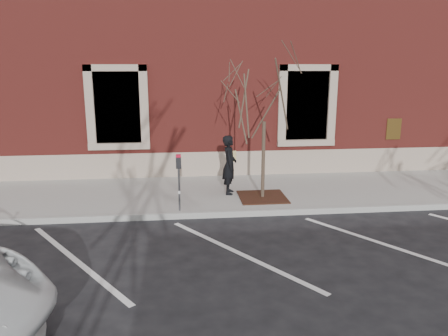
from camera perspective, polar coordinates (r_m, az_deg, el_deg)
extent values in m
plane|color=#28282B|center=(11.00, 0.33, -6.31)|extent=(120.00, 120.00, 0.00)
cube|color=gray|center=(12.63, -0.55, -3.31)|extent=(40.00, 3.50, 0.15)
cube|color=#9E9E99|center=(10.92, 0.36, -6.03)|extent=(40.00, 0.12, 0.15)
cube|color=maroon|center=(18.07, -2.46, 14.35)|extent=(40.00, 8.50, 8.00)
cube|color=gray|center=(14.22, -1.24, 0.58)|extent=(40.00, 0.06, 0.80)
cube|color=black|center=(14.12, -13.66, 7.73)|extent=(1.40, 0.30, 2.20)
cube|color=gray|center=(14.11, -13.48, 2.81)|extent=(1.90, 0.20, 0.20)
cube|color=black|center=(14.60, 10.62, 8.06)|extent=(1.40, 0.30, 2.20)
cube|color=gray|center=(14.59, 10.60, 3.30)|extent=(1.90, 0.20, 0.20)
imported|color=black|center=(12.16, 0.71, 0.43)|extent=(0.47, 0.65, 1.65)
cylinder|color=#595B60|center=(10.84, -5.87, -2.84)|extent=(0.05, 0.05, 1.08)
cube|color=black|center=(10.66, -5.96, 0.68)|extent=(0.13, 0.10, 0.28)
cube|color=red|center=(10.63, -5.98, 1.59)|extent=(0.12, 0.09, 0.06)
cube|color=white|center=(10.80, -5.87, -3.19)|extent=(0.05, 0.00, 0.08)
cube|color=#371711|center=(12.02, 5.04, -3.79)|extent=(1.27, 1.27, 0.03)
cylinder|color=brown|center=(11.76, 5.15, 1.01)|extent=(0.09, 0.09, 2.09)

